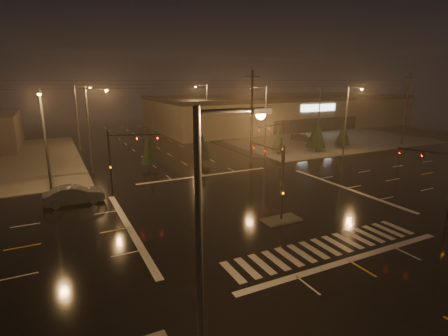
{
  "coord_description": "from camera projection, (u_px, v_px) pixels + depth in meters",
  "views": [
    {
      "loc": [
        -15.54,
        -24.91,
        10.74
      ],
      "look_at": [
        -1.75,
        2.56,
        3.0
      ],
      "focal_mm": 28.0,
      "sensor_mm": 36.0,
      "label": 1
    }
  ],
  "objects": [
    {
      "name": "utility_pole_1",
      "position": [
        252.0,
        117.0,
        45.09
      ],
      "size": [
        2.2,
        0.32,
        12.0
      ],
      "color": "black",
      "rests_on": "ground"
    },
    {
      "name": "parking_lot",
      "position": [
        330.0,
        135.0,
        70.46
      ],
      "size": [
        50.0,
        24.0,
        0.08
      ],
      "primitive_type": "cube",
      "color": "black",
      "rests_on": "ground"
    },
    {
      "name": "car_parked",
      "position": [
        303.0,
        137.0,
        63.59
      ],
      "size": [
        3.65,
        4.58,
        1.46
      ],
      "primitive_type": "imported",
      "rotation": [
        0.0,
        0.0,
        0.52
      ],
      "color": "black",
      "rests_on": "ground"
    },
    {
      "name": "ground",
      "position": [
        254.0,
        205.0,
        30.97
      ],
      "size": [
        140.0,
        140.0,
        0.0
      ],
      "primitive_type": "plane",
      "color": "black",
      "rests_on": "ground"
    },
    {
      "name": "crosswalk",
      "position": [
        326.0,
        247.0,
        23.17
      ],
      "size": [
        15.0,
        2.6,
        0.01
      ],
      "primitive_type": "cube",
      "color": "beige",
      "rests_on": "ground"
    },
    {
      "name": "stop_bar_near",
      "position": [
        348.0,
        260.0,
        21.43
      ],
      "size": [
        16.0,
        0.5,
        0.01
      ],
      "primitive_type": "cube",
      "color": "beige",
      "rests_on": "ground"
    },
    {
      "name": "streetlight_0",
      "position": [
        208.0,
        232.0,
        11.68
      ],
      "size": [
        2.77,
        0.32,
        10.0
      ],
      "color": "#38383A",
      "rests_on": "ground"
    },
    {
      "name": "signal_mast_nw",
      "position": [
        120.0,
        152.0,
        34.69
      ],
      "size": [
        4.84,
        1.86,
        6.0
      ],
      "color": "black",
      "rests_on": "ground"
    },
    {
      "name": "signal_mast_se",
      "position": [
        441.0,
        177.0,
        26.07
      ],
      "size": [
        1.55,
        3.87,
        6.0
      ],
      "color": "black",
      "rests_on": "ground"
    },
    {
      "name": "utility_pole_2",
      "position": [
        406.0,
        109.0,
        58.15
      ],
      "size": [
        2.2,
        0.32,
        12.0
      ],
      "color": "black",
      "rests_on": "ground"
    },
    {
      "name": "conifer_1",
      "position": [
        317.0,
        133.0,
        53.18
      ],
      "size": [
        2.93,
        2.93,
        5.28
      ],
      "color": "black",
      "rests_on": "ground"
    },
    {
      "name": "streetlight_4",
      "position": [
        206.0,
        107.0,
        65.62
      ],
      "size": [
        2.77,
        0.32,
        10.0
      ],
      "color": "#38383A",
      "rests_on": "ground"
    },
    {
      "name": "streetlight_3",
      "position": [
        264.0,
        117.0,
        48.29
      ],
      "size": [
        2.77,
        0.32,
        10.0
      ],
      "color": "#38383A",
      "rests_on": "ground"
    },
    {
      "name": "conifer_3",
      "position": [
        149.0,
        150.0,
        43.06
      ],
      "size": [
        2.1,
        2.1,
        3.97
      ],
      "color": "black",
      "rests_on": "ground"
    },
    {
      "name": "conifer_0",
      "position": [
        278.0,
        139.0,
        51.56
      ],
      "size": [
        2.08,
        2.08,
        3.95
      ],
      "color": "black",
      "rests_on": "ground"
    },
    {
      "name": "retail_building",
      "position": [
        279.0,
        109.0,
        85.12
      ],
      "size": [
        60.2,
        28.3,
        7.2
      ],
      "color": "#6F654F",
      "rests_on": "ground"
    },
    {
      "name": "streetlight_5",
      "position": [
        45.0,
        135.0,
        32.28
      ],
      "size": [
        0.32,
        2.77,
        10.0
      ],
      "color": "#38383A",
      "rests_on": "ground"
    },
    {
      "name": "median_island",
      "position": [
        281.0,
        220.0,
        27.48
      ],
      "size": [
        3.0,
        1.6,
        0.15
      ],
      "primitive_type": "cube",
      "color": "#4C4944",
      "rests_on": "ground"
    },
    {
      "name": "streetlight_6",
      "position": [
        348.0,
        117.0,
        48.82
      ],
      "size": [
        0.32,
        2.77,
        10.0
      ],
      "color": "#38383A",
      "rests_on": "ground"
    },
    {
      "name": "signal_mast_median",
      "position": [
        276.0,
        172.0,
        27.39
      ],
      "size": [
        0.25,
        4.59,
        6.0
      ],
      "color": "black",
      "rests_on": "ground"
    },
    {
      "name": "streetlight_2",
      "position": [
        79.0,
        113.0,
        54.15
      ],
      "size": [
        2.77,
        0.32,
        10.0
      ],
      "color": "#38383A",
      "rests_on": "ground"
    },
    {
      "name": "stop_bar_far",
      "position": [
        205.0,
        176.0,
        40.5
      ],
      "size": [
        16.0,
        0.5,
        0.01
      ],
      "primitive_type": "cube",
      "color": "beige",
      "rests_on": "ground"
    },
    {
      "name": "car_crossing",
      "position": [
        74.0,
        195.0,
        31.0
      ],
      "size": [
        5.11,
        1.78,
        1.68
      ],
      "primitive_type": "imported",
      "rotation": [
        0.0,
        0.0,
        1.57
      ],
      "color": "#565A5D",
      "rests_on": "ground"
    },
    {
      "name": "conifer_4",
      "position": [
        202.0,
        146.0,
        45.45
      ],
      "size": [
        2.16,
        2.16,
        4.08
      ],
      "color": "black",
      "rests_on": "ground"
    },
    {
      "name": "signal_mast_ne",
      "position": [
        278.0,
        138.0,
        42.96
      ],
      "size": [
        4.84,
        1.86,
        6.0
      ],
      "color": "black",
      "rests_on": "ground"
    },
    {
      "name": "conifer_2",
      "position": [
        343.0,
        134.0,
        55.72
      ],
      "size": [
        2.28,
        2.28,
        4.27
      ],
      "color": "black",
      "rests_on": "ground"
    },
    {
      "name": "sidewalk_ne",
      "position": [
        304.0,
        135.0,
        70.01
      ],
      "size": [
        36.0,
        36.0,
        0.12
      ],
      "primitive_type": "cube",
      "color": "#4C4944",
      "rests_on": "ground"
    },
    {
      "name": "streetlight_1",
      "position": [
        91.0,
        124.0,
        40.28
      ],
      "size": [
        2.77,
        0.32,
        10.0
      ],
      "color": "#38383A",
      "rests_on": "ground"
    }
  ]
}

